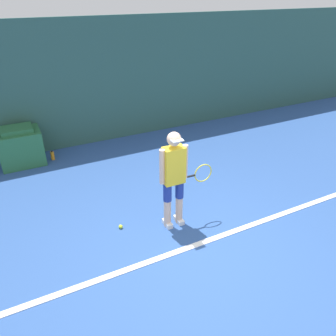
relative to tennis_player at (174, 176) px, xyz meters
name	(u,v)px	position (x,y,z in m)	size (l,w,h in m)	color
ground_plane	(197,248)	(0.04, -0.70, -0.95)	(24.00, 24.00, 0.00)	#2D5193
back_wall	(101,83)	(0.04, 4.00, 0.57)	(24.00, 0.10, 3.03)	#2D564C
court_baseline	(195,245)	(0.04, -0.65, -0.94)	(21.60, 0.10, 0.01)	white
tennis_player	(174,176)	(0.00, 0.00, 0.00)	(0.96, 0.28, 1.70)	beige
tennis_ball	(121,227)	(-0.87, 0.29, -0.92)	(0.07, 0.07, 0.07)	#D1E533
covered_chair	(21,147)	(-2.08, 3.53, -0.53)	(0.93, 0.74, 0.89)	#28663D
water_bottle	(53,156)	(-1.45, 3.42, -0.84)	(0.08, 0.08, 0.23)	orange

